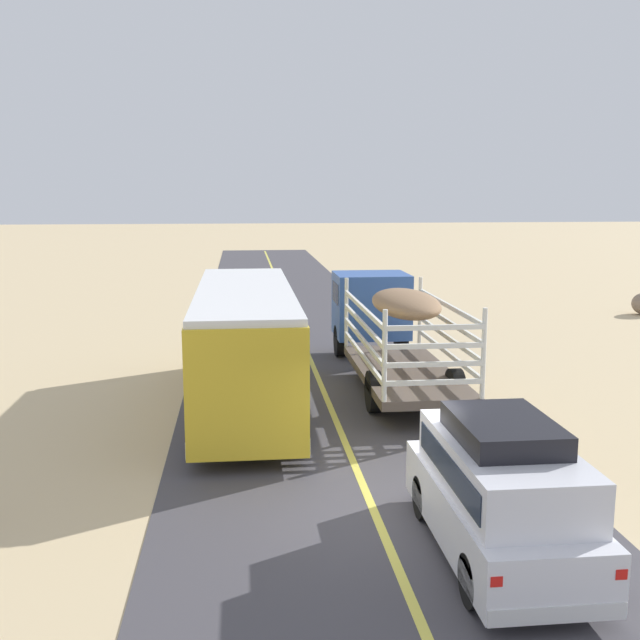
{
  "coord_description": "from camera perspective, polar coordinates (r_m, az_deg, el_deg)",
  "views": [
    {
      "loc": [
        -2.32,
        -12.17,
        5.75
      ],
      "look_at": [
        0.0,
        9.37,
        1.94
      ],
      "focal_mm": 41.47,
      "sensor_mm": 36.0,
      "label": 1
    }
  ],
  "objects": [
    {
      "name": "ground_plane",
      "position": [
        13.65,
        4.36,
        -14.96
      ],
      "size": [
        240.0,
        240.0,
        0.0
      ],
      "primitive_type": "plane",
      "color": "#CCB284"
    },
    {
      "name": "road_surface",
      "position": [
        13.65,
        4.36,
        -14.92
      ],
      "size": [
        8.0,
        120.0,
        0.02
      ],
      "primitive_type": "cube",
      "color": "#423F44",
      "rests_on": "ground"
    },
    {
      "name": "road_centre_line",
      "position": [
        13.64,
        4.36,
        -14.88
      ],
      "size": [
        0.16,
        117.6,
        0.0
      ],
      "primitive_type": "cube",
      "color": "#D8CC4C",
      "rests_on": "road_surface"
    },
    {
      "name": "suv_near",
      "position": [
        12.16,
        13.74,
        -12.55
      ],
      "size": [
        1.9,
        4.62,
        2.29
      ],
      "color": "silver",
      "rests_on": "road_surface"
    },
    {
      "name": "bus",
      "position": [
        19.67,
        -5.78,
        -1.83
      ],
      "size": [
        2.54,
        10.0,
        3.21
      ],
      "color": "gold",
      "rests_on": "road_surface"
    },
    {
      "name": "livestock_truck",
      "position": [
        23.69,
        4.86,
        0.31
      ],
      "size": [
        2.53,
        9.7,
        3.02
      ],
      "color": "#3359A5",
      "rests_on": "road_surface"
    }
  ]
}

